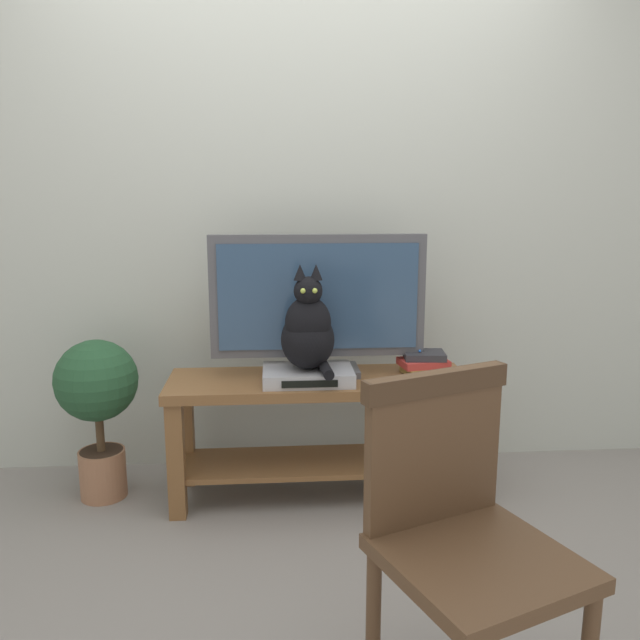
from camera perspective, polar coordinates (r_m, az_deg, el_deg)
The scene contains 9 objects.
ground_plane at distance 2.54m, azimuth -0.66°, elevation -20.73°, with size 12.00×12.00×0.00m, color gray.
back_wall at distance 3.13m, azimuth -1.90°, elevation 12.31°, with size 7.00×0.12×2.80m, color #B7BCB2.
tv_stand at distance 2.85m, azimuth -0.08°, elevation -8.45°, with size 1.32×0.41×0.55m.
tv at distance 2.78m, azimuth -0.17°, elevation 1.65°, with size 0.94×0.20×0.62m.
media_box at distance 2.74m, azimuth -1.10°, elevation -4.93°, with size 0.38×0.27×0.06m.
cat at distance 2.68m, azimuth -1.07°, elevation -0.98°, with size 0.23×0.32×0.45m.
wooden_chair at distance 1.73m, azimuth 12.39°, elevation -17.29°, with size 0.56×0.56×0.90m.
book_stack at distance 2.89m, azimuth 9.25°, elevation -3.79°, with size 0.23×0.17×0.10m.
potted_plant at distance 2.97m, azimuth -19.32°, elevation -6.53°, with size 0.36×0.36×0.72m.
Camera 1 is at (-0.13, -2.15, 1.35)m, focal length 35.71 mm.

